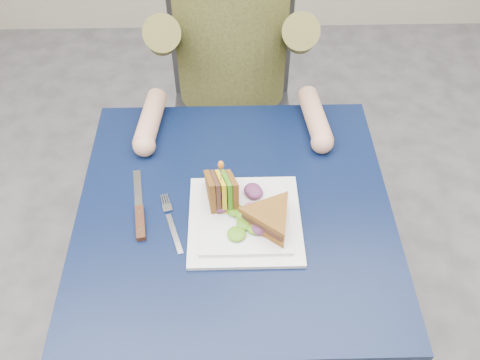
{
  "coord_description": "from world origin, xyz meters",
  "views": [
    {
      "loc": [
        -0.01,
        -0.76,
        1.68
      ],
      "look_at": [
        0.01,
        0.01,
        0.82
      ],
      "focal_mm": 38.0,
      "sensor_mm": 36.0,
      "label": 1
    }
  ],
  "objects_px": {
    "fork": "(172,224)",
    "knife": "(140,216)",
    "plate": "(245,219)",
    "table": "(235,227)",
    "chair": "(232,92)",
    "diner": "(231,13)",
    "sandwich_upright": "(222,192)",
    "sandwich_flat": "(270,218)"
  },
  "relations": [
    {
      "from": "plate",
      "to": "sandwich_upright",
      "type": "height_order",
      "value": "sandwich_upright"
    },
    {
      "from": "diner",
      "to": "plate",
      "type": "relative_size",
      "value": 2.87
    },
    {
      "from": "table",
      "to": "knife",
      "type": "relative_size",
      "value": 3.39
    },
    {
      "from": "chair",
      "to": "sandwich_upright",
      "type": "relative_size",
      "value": 6.33
    },
    {
      "from": "plate",
      "to": "sandwich_upright",
      "type": "xyz_separation_m",
      "value": [
        -0.05,
        0.05,
        0.05
      ]
    },
    {
      "from": "table",
      "to": "fork",
      "type": "distance_m",
      "value": 0.18
    },
    {
      "from": "plate",
      "to": "sandwich_upright",
      "type": "bearing_deg",
      "value": 139.01
    },
    {
      "from": "plate",
      "to": "chair",
      "type": "bearing_deg",
      "value": 91.81
    },
    {
      "from": "fork",
      "to": "knife",
      "type": "distance_m",
      "value": 0.08
    },
    {
      "from": "chair",
      "to": "knife",
      "type": "bearing_deg",
      "value": -107.56
    },
    {
      "from": "sandwich_upright",
      "to": "fork",
      "type": "relative_size",
      "value": 0.84
    },
    {
      "from": "table",
      "to": "diner",
      "type": "bearing_deg",
      "value": 90.0
    },
    {
      "from": "chair",
      "to": "diner",
      "type": "xyz_separation_m",
      "value": [
        -0.0,
        -0.11,
        0.37
      ]
    },
    {
      "from": "sandwich_flat",
      "to": "knife",
      "type": "distance_m",
      "value": 0.31
    },
    {
      "from": "chair",
      "to": "diner",
      "type": "relative_size",
      "value": 1.25
    },
    {
      "from": "diner",
      "to": "sandwich_flat",
      "type": "height_order",
      "value": "diner"
    },
    {
      "from": "diner",
      "to": "sandwich_flat",
      "type": "bearing_deg",
      "value": -83.0
    },
    {
      "from": "diner",
      "to": "sandwich_flat",
      "type": "distance_m",
      "value": 0.65
    },
    {
      "from": "sandwich_upright",
      "to": "knife",
      "type": "distance_m",
      "value": 0.2
    },
    {
      "from": "table",
      "to": "chair",
      "type": "height_order",
      "value": "chair"
    },
    {
      "from": "plate",
      "to": "sandwich_flat",
      "type": "bearing_deg",
      "value": -24.44
    },
    {
      "from": "sandwich_upright",
      "to": "fork",
      "type": "bearing_deg",
      "value": -156.68
    },
    {
      "from": "plate",
      "to": "knife",
      "type": "relative_size",
      "value": 1.18
    },
    {
      "from": "table",
      "to": "sandwich_upright",
      "type": "height_order",
      "value": "sandwich_upright"
    },
    {
      "from": "chair",
      "to": "table",
      "type": "bearing_deg",
      "value": -90.0
    },
    {
      "from": "plate",
      "to": "fork",
      "type": "height_order",
      "value": "plate"
    },
    {
      "from": "table",
      "to": "chair",
      "type": "xyz_separation_m",
      "value": [
        0.0,
        0.68,
        -0.11
      ]
    },
    {
      "from": "fork",
      "to": "sandwich_flat",
      "type": "bearing_deg",
      "value": -4.88
    },
    {
      "from": "diner",
      "to": "sandwich_upright",
      "type": "bearing_deg",
      "value": -92.94
    },
    {
      "from": "diner",
      "to": "fork",
      "type": "distance_m",
      "value": 0.66
    },
    {
      "from": "knife",
      "to": "table",
      "type": "bearing_deg",
      "value": 6.79
    },
    {
      "from": "knife",
      "to": "diner",
      "type": "bearing_deg",
      "value": 69.38
    },
    {
      "from": "chair",
      "to": "fork",
      "type": "height_order",
      "value": "chair"
    },
    {
      "from": "chair",
      "to": "sandwich_upright",
      "type": "xyz_separation_m",
      "value": [
        -0.03,
        -0.68,
        0.24
      ]
    },
    {
      "from": "chair",
      "to": "sandwich_upright",
      "type": "distance_m",
      "value": 0.72
    },
    {
      "from": "plate",
      "to": "knife",
      "type": "bearing_deg",
      "value": 176.08
    },
    {
      "from": "sandwich_flat",
      "to": "plate",
      "type": "bearing_deg",
      "value": 155.56
    },
    {
      "from": "chair",
      "to": "diner",
      "type": "distance_m",
      "value": 0.39
    },
    {
      "from": "sandwich_flat",
      "to": "sandwich_upright",
      "type": "xyz_separation_m",
      "value": [
        -0.11,
        0.07,
        0.01
      ]
    },
    {
      "from": "fork",
      "to": "knife",
      "type": "relative_size",
      "value": 0.8
    },
    {
      "from": "plate",
      "to": "fork",
      "type": "bearing_deg",
      "value": -178.04
    },
    {
      "from": "diner",
      "to": "sandwich_flat",
      "type": "xyz_separation_m",
      "value": [
        0.08,
        -0.63,
        -0.14
      ]
    }
  ]
}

